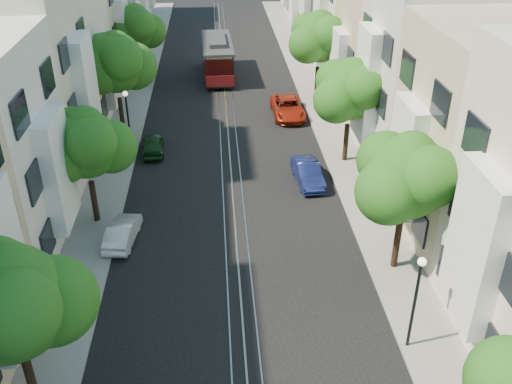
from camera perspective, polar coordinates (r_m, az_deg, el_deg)
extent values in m
plane|color=black|center=(42.94, -2.94, 7.60)|extent=(200.00, 200.00, 0.00)
cube|color=gray|center=(43.65, 6.71, 7.89)|extent=(2.50, 80.00, 0.12)
cube|color=gray|center=(43.40, -12.62, 7.23)|extent=(2.50, 80.00, 0.12)
cube|color=gray|center=(42.93, -3.68, 7.58)|extent=(0.06, 80.00, 0.02)
cube|color=gray|center=(42.94, -2.94, 7.61)|extent=(0.06, 80.00, 0.02)
cube|color=gray|center=(42.95, -2.20, 7.63)|extent=(0.06, 80.00, 0.02)
cube|color=tan|center=(42.94, -2.94, 7.60)|extent=(0.08, 80.00, 0.01)
cube|color=white|center=(21.53, 21.23, -5.23)|extent=(0.90, 3.04, 6.05)
cube|color=beige|center=(29.20, 22.14, 4.89)|extent=(7.00, 8.00, 10.00)
cube|color=white|center=(28.09, 14.82, 3.38)|extent=(0.90, 3.04, 5.50)
cube|color=silver|center=(35.70, 17.27, 11.86)|extent=(7.00, 8.00, 12.00)
cube|color=white|center=(34.83, 11.09, 10.53)|extent=(0.90, 3.04, 6.60)
cube|color=#C6B28C|center=(43.35, 13.42, 13.36)|extent=(7.00, 8.00, 9.00)
cube|color=white|center=(42.60, 8.29, 12.55)|extent=(0.90, 3.04, 4.95)
cube|color=white|center=(50.62, 10.94, 16.82)|extent=(7.00, 8.00, 10.50)
cube|color=white|center=(49.99, 6.46, 16.00)|extent=(0.90, 3.04, 5.78)
cube|color=white|center=(57.59, 5.06, 18.35)|extent=(0.90, 3.04, 6.32)
cube|color=white|center=(27.69, -19.38, 2.03)|extent=(0.90, 3.04, 5.39)
cube|color=beige|center=(35.24, -23.03, 10.38)|extent=(7.00, 8.00, 11.76)
cube|color=white|center=(34.51, -16.68, 9.46)|extent=(0.90, 3.04, 6.47)
cube|color=silver|center=(42.96, -19.69, 12.17)|extent=(7.00, 8.00, 8.82)
cube|color=white|center=(42.33, -14.47, 11.70)|extent=(0.90, 3.04, 4.85)
cube|color=beige|center=(50.28, -17.73, 15.78)|extent=(7.00, 8.00, 10.29)
cube|color=white|center=(49.76, -13.18, 15.27)|extent=(0.90, 3.04, 5.66)
cube|color=white|center=(57.40, -12.18, 17.69)|extent=(0.90, 3.04, 6.20)
cylinder|color=black|center=(26.76, 13.89, -5.04)|extent=(0.30, 0.30, 2.45)
sphere|color=#1A5615|center=(24.99, 14.84, 1.50)|extent=(3.64, 3.64, 3.64)
sphere|color=#1A5615|center=(25.95, 16.71, 1.32)|extent=(2.91, 2.91, 2.91)
sphere|color=#1A5615|center=(24.26, 13.11, 0.02)|extent=(2.84, 2.84, 2.84)
sphere|color=#1A5615|center=(24.71, 15.26, 3.45)|extent=(2.18, 2.18, 2.18)
cylinder|color=black|center=(35.97, 8.97, 4.94)|extent=(0.30, 0.30, 2.38)
sphere|color=#1A5615|center=(34.71, 9.41, 9.98)|extent=(3.54, 3.54, 3.54)
sphere|color=#1A5615|center=(35.56, 10.93, 9.64)|extent=(2.83, 2.83, 2.83)
sphere|color=#1A5615|center=(33.96, 8.04, 9.09)|extent=(2.76, 2.76, 2.76)
sphere|color=#1A5615|center=(34.53, 9.66, 11.43)|extent=(2.12, 2.12, 2.12)
cylinder|color=black|center=(45.94, 6.08, 10.83)|extent=(0.30, 0.30, 2.52)
sphere|color=#1A5615|center=(44.91, 6.33, 15.12)|extent=(3.74, 3.74, 3.74)
sphere|color=#1A5615|center=(45.70, 7.59, 14.79)|extent=(3.00, 3.00, 3.00)
sphere|color=#1A5615|center=(44.17, 5.21, 14.52)|extent=(2.92, 2.92, 2.92)
sphere|color=#1A5615|center=(44.81, 6.50, 16.27)|extent=(2.25, 2.25, 2.25)
cylinder|color=black|center=(21.30, -21.50, -17.38)|extent=(0.30, 0.30, 2.45)
sphere|color=#1A5615|center=(19.02, -23.43, -10.17)|extent=(3.64, 3.64, 3.64)
sphere|color=#1A5615|center=(19.29, -19.65, -10.20)|extent=(2.91, 2.91, 2.91)
sphere|color=#1A5615|center=(18.53, -23.61, -7.83)|extent=(2.18, 2.18, 2.18)
cylinder|color=black|center=(30.49, -15.86, -0.88)|extent=(0.30, 0.30, 2.27)
sphere|color=#1A5615|center=(29.04, -16.73, 4.59)|extent=(3.38, 3.38, 3.38)
sphere|color=#1A5615|center=(29.42, -14.35, 4.42)|extent=(2.70, 2.70, 2.70)
sphere|color=#1A5615|center=(28.77, -18.74, 3.35)|extent=(2.64, 2.64, 2.64)
sphere|color=#1A5615|center=(28.75, -16.76, 6.30)|extent=(2.03, 2.03, 2.03)
cylinder|color=black|center=(40.14, -13.27, 7.39)|extent=(0.30, 0.30, 2.62)
sphere|color=#1A5615|center=(38.92, -13.92, 12.43)|extent=(3.90, 3.90, 3.90)
sphere|color=#1A5615|center=(39.34, -12.13, 12.21)|extent=(3.12, 3.12, 3.12)
sphere|color=#1A5615|center=(38.52, -15.42, 11.58)|extent=(3.04, 3.04, 3.04)
sphere|color=#1A5615|center=(38.75, -13.91, 13.75)|extent=(2.34, 2.34, 2.34)
cylinder|color=black|center=(50.44, -11.64, 12.05)|extent=(0.30, 0.30, 2.38)
sphere|color=#1A5615|center=(49.54, -12.05, 15.75)|extent=(3.54, 3.54, 3.54)
sphere|color=#1A5615|center=(49.99, -10.64, 15.54)|extent=(2.83, 2.83, 2.83)
sphere|color=#1A5615|center=(49.07, -13.24, 15.12)|extent=(2.76, 2.76, 2.76)
sphere|color=#1A5615|center=(49.42, -12.03, 16.79)|extent=(2.12, 2.12, 2.12)
cylinder|color=black|center=(22.31, 15.54, -10.85)|extent=(0.12, 0.12, 4.00)
sphere|color=#FFF2CC|center=(21.10, 16.27, -6.71)|extent=(0.32, 0.32, 0.32)
cylinder|color=black|center=(37.00, -12.61, 6.67)|extent=(0.12, 0.12, 4.00)
sphere|color=#FFF2CC|center=(36.28, -12.96, 9.57)|extent=(0.32, 0.32, 0.32)
cube|color=black|center=(51.51, -3.83, 11.97)|extent=(2.60, 8.20, 0.31)
cube|color=#520D0D|center=(51.15, -3.87, 13.27)|extent=(2.60, 5.16, 2.44)
cube|color=beige|center=(50.90, -3.91, 14.25)|extent=(2.65, 5.21, 0.61)
cube|color=#2D2D30|center=(50.79, -3.93, 14.69)|extent=(2.80, 8.21, 0.18)
cube|color=#2D2D30|center=(50.72, -3.94, 14.97)|extent=(1.57, 4.62, 0.36)
imported|color=#0E1647|center=(33.48, 5.20, 1.90)|extent=(1.65, 3.91, 1.25)
imported|color=maroon|center=(42.72, 3.20, 8.43)|extent=(2.29, 4.84, 1.34)
imported|color=silver|center=(28.93, -13.20, -3.91)|extent=(1.61, 3.55, 1.13)
imported|color=#143415|center=(37.52, -10.28, 4.67)|extent=(1.59, 3.49, 1.16)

